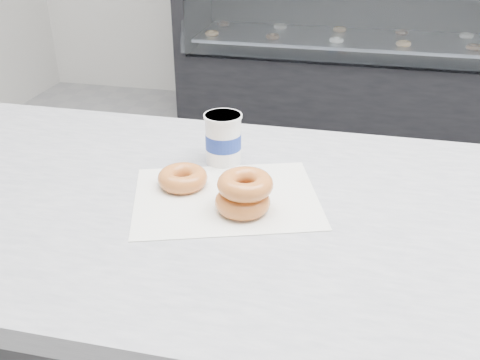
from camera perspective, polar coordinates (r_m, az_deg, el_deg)
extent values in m
plane|color=gray|center=(2.00, 10.97, -17.01)|extent=(5.00, 5.00, 0.00)
cube|color=#B6B6BB|center=(0.98, 13.76, -5.05)|extent=(3.06, 0.76, 0.04)
cube|color=black|center=(3.71, 13.07, 9.37)|extent=(2.40, 0.70, 0.50)
cube|color=white|center=(3.26, 14.19, 18.09)|extent=(2.28, 0.16, 0.70)
cube|color=silver|center=(3.62, 13.65, 14.31)|extent=(2.20, 0.55, 0.02)
cube|color=silver|center=(1.00, -1.49, -1.86)|extent=(0.40, 0.35, 0.00)
torus|color=orange|center=(1.04, -6.14, 0.23)|extent=(0.13, 0.13, 0.03)
torus|color=orange|center=(0.95, 0.28, -2.33)|extent=(0.10, 0.10, 0.03)
torus|color=orange|center=(0.94, 0.56, -0.44)|extent=(0.14, 0.14, 0.03)
cylinder|color=white|center=(1.11, -1.80, 4.43)|extent=(0.09, 0.09, 0.11)
cylinder|color=white|center=(1.09, -1.84, 6.84)|extent=(0.08, 0.08, 0.01)
cylinder|color=navy|center=(1.12, -1.80, 4.21)|extent=(0.09, 0.09, 0.03)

